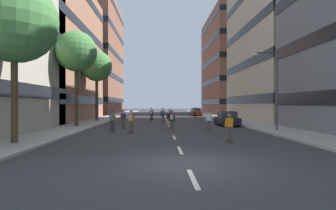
# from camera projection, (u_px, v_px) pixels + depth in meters

# --- Properties ---
(ground_plane) EXTENTS (174.40, 174.40, 0.00)m
(ground_plane) POSITION_uv_depth(u_px,v_px,m) (166.00, 119.00, 39.20)
(ground_plane) COLOR #333335
(sidewalk_left) EXTENTS (3.64, 79.94, 0.14)m
(sidewalk_left) POSITION_uv_depth(u_px,v_px,m) (109.00, 118.00, 42.52)
(sidewalk_left) COLOR #9E9991
(sidewalk_left) RESTS_ON ground_plane
(sidewalk_right) EXTENTS (3.64, 79.94, 0.14)m
(sidewalk_right) POSITION_uv_depth(u_px,v_px,m) (221.00, 118.00, 43.15)
(sidewalk_right) COLOR #9E9991
(sidewalk_right) RESTS_ON ground_plane
(lane_markings) EXTENTS (0.16, 67.20, 0.01)m
(lane_markings) POSITION_uv_depth(u_px,v_px,m) (166.00, 119.00, 40.63)
(lane_markings) COLOR silver
(lane_markings) RESTS_ON ground_plane
(building_left_mid) EXTENTS (13.52, 20.54, 18.81)m
(building_left_mid) POSITION_uv_depth(u_px,v_px,m) (37.00, 51.00, 36.17)
(building_left_mid) COLOR #9E6B51
(building_left_mid) RESTS_ON ground_plane
(building_left_far) EXTENTS (13.52, 22.12, 26.25)m
(building_left_far) POSITION_uv_depth(u_px,v_px,m) (88.00, 57.00, 62.34)
(building_left_far) COLOR brown
(building_left_far) RESTS_ON ground_plane
(building_right_mid) EXTENTS (13.52, 19.19, 24.22)m
(building_right_mid) POSITION_uv_depth(u_px,v_px,m) (291.00, 34.00, 37.38)
(building_right_mid) COLOR #B2A893
(building_right_mid) RESTS_ON ground_plane
(building_right_far) EXTENTS (13.52, 22.34, 23.20)m
(building_right_far) POSITION_uv_depth(u_px,v_px,m) (237.00, 65.00, 63.56)
(building_right_far) COLOR brown
(building_right_far) RESTS_ON ground_plane
(parked_car_near) EXTENTS (1.82, 4.40, 1.52)m
(parked_car_near) POSITION_uv_depth(u_px,v_px,m) (196.00, 112.00, 51.05)
(parked_car_near) COLOR maroon
(parked_car_near) RESTS_ON ground_plane
(parked_car_mid) EXTENTS (1.82, 4.40, 1.52)m
(parked_car_mid) POSITION_uv_depth(u_px,v_px,m) (227.00, 119.00, 27.81)
(parked_car_mid) COLOR black
(parked_car_mid) RESTS_ON ground_plane
(street_tree_near) EXTENTS (3.94, 3.94, 9.25)m
(street_tree_near) POSITION_uv_depth(u_px,v_px,m) (76.00, 52.00, 25.86)
(street_tree_near) COLOR #4C3823
(street_tree_near) RESTS_ON sidewalk_left
(street_tree_mid) EXTENTS (4.70, 4.70, 9.16)m
(street_tree_mid) POSITION_uv_depth(u_px,v_px,m) (14.00, 21.00, 14.75)
(street_tree_mid) COLOR #4C3823
(street_tree_mid) RESTS_ON sidewalk_left
(street_tree_far) EXTENTS (3.95, 3.95, 9.03)m
(street_tree_far) POSITION_uv_depth(u_px,v_px,m) (97.00, 66.00, 34.31)
(street_tree_far) COLOR #4C3823
(street_tree_far) RESTS_ON sidewalk_left
(streetlamp_right) EXTENTS (2.13, 0.30, 6.50)m
(streetlamp_right) POSITION_uv_depth(u_px,v_px,m) (272.00, 82.00, 21.97)
(streetlamp_right) COLOR #3F3F44
(streetlamp_right) RESTS_ON sidewalk_right
(skater_0) EXTENTS (0.55, 0.92, 1.78)m
(skater_0) POSITION_uv_depth(u_px,v_px,m) (123.00, 118.00, 24.80)
(skater_0) COLOR brown
(skater_0) RESTS_ON ground_plane
(skater_1) EXTENTS (0.54, 0.91, 1.78)m
(skater_1) POSITION_uv_depth(u_px,v_px,m) (195.00, 112.00, 44.23)
(skater_1) COLOR brown
(skater_1) RESTS_ON ground_plane
(skater_2) EXTENTS (0.57, 0.92, 1.78)m
(skater_2) POSITION_uv_depth(u_px,v_px,m) (169.00, 117.00, 25.00)
(skater_2) COLOR brown
(skater_2) RESTS_ON ground_plane
(skater_3) EXTENTS (0.55, 0.92, 1.78)m
(skater_3) POSITION_uv_depth(u_px,v_px,m) (163.00, 115.00, 31.77)
(skater_3) COLOR brown
(skater_3) RESTS_ON ground_plane
(skater_4) EXTENTS (0.55, 0.91, 1.78)m
(skater_4) POSITION_uv_depth(u_px,v_px,m) (229.00, 125.00, 16.19)
(skater_4) COLOR brown
(skater_4) RESTS_ON ground_plane
(skater_5) EXTENTS (0.57, 0.92, 1.78)m
(skater_5) POSITION_uv_depth(u_px,v_px,m) (131.00, 120.00, 20.86)
(skater_5) COLOR brown
(skater_5) RESTS_ON ground_plane
(skater_6) EXTENTS (0.55, 0.91, 1.78)m
(skater_6) POSITION_uv_depth(u_px,v_px,m) (172.00, 119.00, 22.25)
(skater_6) COLOR brown
(skater_6) RESTS_ON ground_plane
(skater_7) EXTENTS (0.57, 0.92, 1.78)m
(skater_7) POSITION_uv_depth(u_px,v_px,m) (209.00, 120.00, 22.09)
(skater_7) COLOR brown
(skater_7) RESTS_ON ground_plane
(skater_8) EXTENTS (0.56, 0.92, 1.78)m
(skater_8) POSITION_uv_depth(u_px,v_px,m) (151.00, 113.00, 35.61)
(skater_8) COLOR brown
(skater_8) RESTS_ON ground_plane
(skater_9) EXTENTS (0.55, 0.92, 1.78)m
(skater_9) POSITION_uv_depth(u_px,v_px,m) (112.00, 119.00, 21.79)
(skater_9) COLOR brown
(skater_9) RESTS_ON ground_plane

